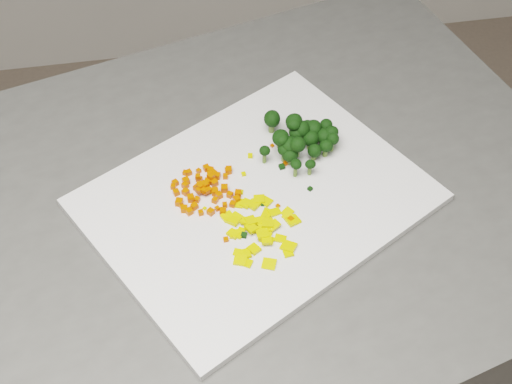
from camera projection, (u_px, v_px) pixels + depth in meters
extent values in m
cube|color=#4A4A48|center=(230.00, 365.00, 1.26)|extent=(1.10, 0.90, 0.90)
cube|color=white|center=(256.00, 200.00, 0.91)|extent=(0.50, 0.47, 0.01)
cube|color=#D23F02|center=(210.00, 175.00, 0.93)|extent=(0.01, 0.01, 0.01)
cube|color=#D23F02|center=(173.00, 187.00, 0.91)|extent=(0.01, 0.01, 0.01)
cube|color=#D23F02|center=(237.00, 199.00, 0.90)|extent=(0.01, 0.01, 0.01)
cube|color=#D23F02|center=(191.00, 198.00, 0.90)|extent=(0.01, 0.01, 0.01)
cube|color=#D23F02|center=(223.00, 211.00, 0.89)|extent=(0.01, 0.01, 0.01)
cube|color=#D23F02|center=(197.00, 188.00, 0.91)|extent=(0.01, 0.01, 0.01)
cube|color=#D23F02|center=(185.00, 173.00, 0.93)|extent=(0.01, 0.01, 0.01)
cube|color=#D23F02|center=(195.00, 206.00, 0.89)|extent=(0.01, 0.01, 0.01)
cube|color=#D23F02|center=(191.00, 199.00, 0.90)|extent=(0.01, 0.01, 0.01)
cube|color=#D23F02|center=(238.00, 193.00, 0.91)|extent=(0.01, 0.01, 0.01)
cube|color=#D23F02|center=(206.00, 191.00, 0.90)|extent=(0.01, 0.01, 0.01)
cube|color=#D23F02|center=(224.00, 188.00, 0.91)|extent=(0.01, 0.01, 0.01)
cube|color=#D23F02|center=(185.00, 185.00, 0.91)|extent=(0.01, 0.01, 0.01)
cube|color=#D23F02|center=(236.00, 199.00, 0.90)|extent=(0.01, 0.01, 0.01)
cube|color=#D23F02|center=(184.00, 209.00, 0.89)|extent=(0.01, 0.01, 0.01)
cube|color=#D23F02|center=(209.00, 190.00, 0.90)|extent=(0.01, 0.01, 0.01)
cube|color=#D23F02|center=(211.00, 212.00, 0.89)|extent=(0.01, 0.01, 0.01)
cube|color=#D23F02|center=(182.00, 206.00, 0.89)|extent=(0.01, 0.01, 0.01)
cube|color=#D23F02|center=(219.00, 195.00, 0.90)|extent=(0.01, 0.01, 0.01)
cube|color=#D23F02|center=(175.00, 183.00, 0.92)|extent=(0.01, 0.01, 0.01)
cube|color=#D23F02|center=(217.00, 209.00, 0.89)|extent=(0.01, 0.01, 0.01)
cube|color=#D23F02|center=(225.00, 205.00, 0.89)|extent=(0.01, 0.01, 0.01)
cube|color=#D23F02|center=(203.00, 187.00, 0.90)|extent=(0.01, 0.01, 0.01)
cube|color=#D23F02|center=(228.00, 171.00, 0.93)|extent=(0.01, 0.01, 0.01)
cube|color=#D23F02|center=(214.00, 183.00, 0.92)|extent=(0.01, 0.01, 0.01)
cube|color=#D23F02|center=(201.00, 186.00, 0.90)|extent=(0.01, 0.01, 0.01)
cube|color=#D23F02|center=(176.00, 192.00, 0.91)|extent=(0.01, 0.01, 0.01)
cube|color=#D23F02|center=(206.00, 168.00, 0.93)|extent=(0.01, 0.01, 0.01)
cube|color=#D23F02|center=(229.00, 170.00, 0.93)|extent=(0.01, 0.01, 0.01)
cube|color=#D23F02|center=(213.00, 173.00, 0.93)|extent=(0.01, 0.01, 0.01)
cube|color=#D23F02|center=(199.00, 186.00, 0.90)|extent=(0.01, 0.01, 0.01)
cube|color=#D23F02|center=(215.00, 200.00, 0.90)|extent=(0.01, 0.01, 0.01)
cube|color=#D23F02|center=(186.00, 181.00, 0.92)|extent=(0.01, 0.01, 0.01)
cube|color=#D23F02|center=(199.00, 171.00, 0.93)|extent=(0.01, 0.01, 0.01)
cube|color=#D23F02|center=(211.00, 177.00, 0.92)|extent=(0.01, 0.01, 0.01)
cube|color=#D23F02|center=(204.00, 191.00, 0.90)|extent=(0.01, 0.01, 0.01)
cube|color=#D23F02|center=(199.00, 179.00, 0.92)|extent=(0.01, 0.01, 0.01)
cube|color=#D23F02|center=(186.00, 192.00, 0.91)|extent=(0.01, 0.01, 0.01)
cube|color=#D23F02|center=(203.00, 186.00, 0.91)|extent=(0.01, 0.01, 0.01)
cube|color=#D23F02|center=(205.00, 191.00, 0.91)|extent=(0.01, 0.01, 0.01)
cube|color=#D23F02|center=(201.00, 213.00, 0.89)|extent=(0.01, 0.01, 0.01)
cube|color=#D23F02|center=(189.00, 211.00, 0.89)|extent=(0.01, 0.01, 0.01)
cube|color=#D23F02|center=(205.00, 184.00, 0.90)|extent=(0.01, 0.01, 0.01)
cube|color=#D23F02|center=(200.00, 188.00, 0.90)|extent=(0.01, 0.01, 0.01)
cube|color=#D23F02|center=(210.00, 170.00, 0.93)|extent=(0.01, 0.01, 0.01)
cube|color=#D23F02|center=(197.00, 200.00, 0.90)|extent=(0.01, 0.01, 0.01)
cube|color=#D23F02|center=(179.00, 202.00, 0.90)|extent=(0.01, 0.01, 0.01)
cube|color=#D23F02|center=(199.00, 190.00, 0.90)|extent=(0.01, 0.01, 0.01)
cube|color=#D23F02|center=(233.00, 204.00, 0.89)|extent=(0.01, 0.01, 0.01)
cube|color=#D23F02|center=(215.00, 192.00, 0.91)|extent=(0.01, 0.01, 0.01)
cube|color=#D23F02|center=(198.00, 177.00, 0.92)|extent=(0.01, 0.01, 0.01)
cube|color=#D23F02|center=(217.00, 176.00, 0.92)|extent=(0.01, 0.01, 0.01)
cube|color=#D23F02|center=(194.00, 207.00, 0.89)|extent=(0.01, 0.01, 0.01)
cube|color=#D23F02|center=(230.00, 195.00, 0.90)|extent=(0.01, 0.01, 0.01)
cube|color=#D23F02|center=(189.00, 172.00, 0.93)|extent=(0.01, 0.01, 0.01)
cube|color=#D23F02|center=(208.00, 181.00, 0.92)|extent=(0.01, 0.01, 0.01)
cube|color=#D23F02|center=(205.00, 185.00, 0.91)|extent=(0.01, 0.01, 0.01)
cube|color=#D23F02|center=(225.00, 176.00, 0.93)|extent=(0.01, 0.01, 0.01)
cube|color=#DCC40B|center=(234.00, 234.00, 0.87)|extent=(0.02, 0.02, 0.01)
cube|color=#DCC40B|center=(263.00, 234.00, 0.86)|extent=(0.01, 0.02, 0.01)
cube|color=#DCC40B|center=(240.00, 260.00, 0.84)|extent=(0.02, 0.02, 0.01)
cube|color=#DCC40B|center=(289.00, 247.00, 0.85)|extent=(0.02, 0.02, 0.01)
cube|color=#DCC40B|center=(287.00, 213.00, 0.89)|extent=(0.02, 0.02, 0.01)
cube|color=#DCC40B|center=(265.00, 225.00, 0.87)|extent=(0.02, 0.02, 0.00)
cube|color=#DCC40B|center=(254.00, 249.00, 0.85)|extent=(0.02, 0.02, 0.01)
cube|color=#DCC40B|center=(274.00, 212.00, 0.89)|extent=(0.02, 0.01, 0.01)
cube|color=#DCC40B|center=(267.00, 214.00, 0.89)|extent=(0.02, 0.02, 0.01)
cube|color=#DCC40B|center=(274.00, 225.00, 0.87)|extent=(0.02, 0.02, 0.01)
cube|color=#DCC40B|center=(236.00, 217.00, 0.88)|extent=(0.02, 0.02, 0.00)
cube|color=#DCC40B|center=(227.00, 216.00, 0.88)|extent=(0.02, 0.02, 0.01)
cube|color=#DCC40B|center=(251.00, 221.00, 0.87)|extent=(0.02, 0.02, 0.01)
cube|color=#DCC40B|center=(267.00, 223.00, 0.87)|extent=(0.02, 0.02, 0.01)
cube|color=#DCC40B|center=(238.00, 253.00, 0.85)|extent=(0.01, 0.01, 0.00)
cube|color=#DCC40B|center=(269.00, 264.00, 0.84)|extent=(0.02, 0.02, 0.01)
cube|color=#DCC40B|center=(293.00, 220.00, 0.88)|extent=(0.02, 0.02, 0.01)
cube|color=#DCC40B|center=(240.00, 233.00, 0.87)|extent=(0.02, 0.02, 0.01)
cube|color=#DCC40B|center=(288.00, 253.00, 0.85)|extent=(0.01, 0.01, 0.01)
cube|color=#DCC40B|center=(246.00, 203.00, 0.90)|extent=(0.02, 0.02, 0.01)
cube|color=#DCC40B|center=(288.00, 216.00, 0.88)|extent=(0.02, 0.02, 0.01)
cube|color=#DCC40B|center=(234.00, 234.00, 0.87)|extent=(0.01, 0.01, 0.01)
cube|color=#DCC40B|center=(265.00, 231.00, 0.87)|extent=(0.02, 0.02, 0.01)
cube|color=#DCC40B|center=(266.00, 201.00, 0.90)|extent=(0.02, 0.02, 0.00)
cube|color=#DCC40B|center=(233.00, 220.00, 0.88)|extent=(0.02, 0.02, 0.01)
cube|color=#DCC40B|center=(247.00, 263.00, 0.84)|extent=(0.02, 0.02, 0.00)
cube|color=#DCC40B|center=(267.00, 239.00, 0.86)|extent=(0.01, 0.02, 0.01)
cube|color=#DCC40B|center=(247.00, 221.00, 0.87)|extent=(0.02, 0.02, 0.01)
cube|color=#DCC40B|center=(265.00, 235.00, 0.87)|extent=(0.02, 0.02, 0.01)
cube|color=#DCC40B|center=(256.00, 228.00, 0.87)|extent=(0.02, 0.02, 0.00)
cube|color=#DCC40B|center=(263.00, 230.00, 0.87)|extent=(0.02, 0.02, 0.00)
cube|color=#DCC40B|center=(253.00, 204.00, 0.90)|extent=(0.02, 0.02, 0.01)
cube|color=#DCC40B|center=(280.00, 239.00, 0.86)|extent=(0.02, 0.02, 0.01)
cube|color=#DCC40B|center=(267.00, 240.00, 0.86)|extent=(0.02, 0.02, 0.00)
cube|color=#DCC40B|center=(259.00, 199.00, 0.90)|extent=(0.02, 0.02, 0.01)
cube|color=#DCC40B|center=(261.00, 220.00, 0.87)|extent=(0.01, 0.01, 0.01)
cube|color=#DCC40B|center=(245.00, 254.00, 0.85)|extent=(0.02, 0.02, 0.01)
cube|color=#DCC40B|center=(251.00, 228.00, 0.87)|extent=(0.02, 0.02, 0.01)
cube|color=#DCC40B|center=(240.00, 203.00, 0.90)|extent=(0.01, 0.02, 0.00)
cube|color=#D23F02|center=(226.00, 239.00, 0.86)|extent=(0.01, 0.01, 0.00)
cube|color=#D23F02|center=(272.00, 146.00, 0.96)|extent=(0.01, 0.01, 0.00)
cube|color=#DCC40B|center=(214.00, 190.00, 0.91)|extent=(0.01, 0.01, 0.00)
cube|color=#DCC40B|center=(250.00, 156.00, 0.95)|extent=(0.01, 0.01, 0.00)
cube|color=#DCC40B|center=(205.00, 208.00, 0.89)|extent=(0.01, 0.01, 0.00)
cube|color=black|center=(244.00, 235.00, 0.86)|extent=(0.01, 0.01, 0.00)
cube|color=#DCC40B|center=(244.00, 174.00, 0.93)|extent=(0.01, 0.01, 0.00)
cube|color=black|center=(263.00, 205.00, 0.90)|extent=(0.00, 0.00, 0.00)
cube|color=#D23F02|center=(291.00, 219.00, 0.88)|extent=(0.01, 0.01, 0.00)
cube|color=#DCC40B|center=(211.00, 192.00, 0.91)|extent=(0.00, 0.00, 0.00)
cube|color=#DCC40B|center=(241.00, 192.00, 0.91)|extent=(0.01, 0.01, 0.00)
cube|color=#D23F02|center=(286.00, 163.00, 0.94)|extent=(0.01, 0.01, 0.00)
cube|color=black|center=(310.00, 189.00, 0.91)|extent=(0.01, 0.01, 0.00)
cube|color=black|center=(282.00, 167.00, 0.94)|extent=(0.01, 0.01, 0.00)
cube|color=#D23F02|center=(278.00, 206.00, 0.89)|extent=(0.01, 0.01, 0.00)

